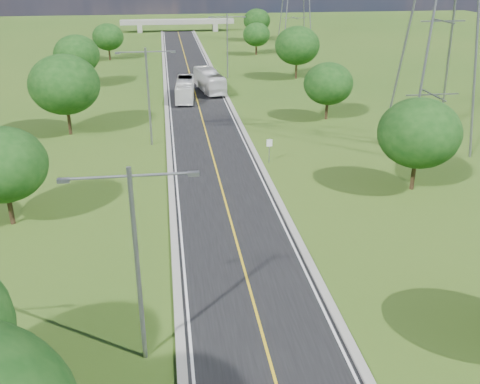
% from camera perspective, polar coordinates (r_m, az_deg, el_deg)
% --- Properties ---
extents(ground, '(260.00, 260.00, 0.00)m').
position_cam_1_polar(ground, '(71.73, -4.41, 9.04)').
color(ground, '#2E5317').
rests_on(ground, ground).
extents(road, '(8.00, 150.00, 0.06)m').
position_cam_1_polar(road, '(77.53, -4.73, 10.16)').
color(road, black).
rests_on(road, ground).
extents(curb_left, '(0.50, 150.00, 0.22)m').
position_cam_1_polar(curb_left, '(77.39, -7.92, 10.06)').
color(curb_left, gray).
rests_on(curb_left, ground).
extents(curb_right, '(0.50, 150.00, 0.22)m').
position_cam_1_polar(curb_right, '(77.87, -1.56, 10.35)').
color(curb_right, gray).
rests_on(curb_right, ground).
extents(speed_limit_sign, '(0.55, 0.09, 2.40)m').
position_cam_1_polar(speed_limit_sign, '(50.94, 3.15, 4.83)').
color(speed_limit_sign, slate).
rests_on(speed_limit_sign, ground).
extents(overpass, '(30.00, 3.00, 3.20)m').
position_cam_1_polar(overpass, '(150.17, -6.68, 17.53)').
color(overpass, gray).
rests_on(overpass, ground).
extents(streetlight_near_left, '(5.90, 0.25, 10.00)m').
position_cam_1_polar(streetlight_near_left, '(24.53, -11.02, -6.26)').
color(streetlight_near_left, slate).
rests_on(streetlight_near_left, ground).
extents(streetlight_mid_left, '(5.90, 0.25, 10.00)m').
position_cam_1_polar(streetlight_mid_left, '(55.65, -9.78, 10.80)').
color(streetlight_mid_left, slate).
rests_on(streetlight_mid_left, ground).
extents(streetlight_far_right, '(5.90, 0.25, 10.00)m').
position_cam_1_polar(streetlight_far_right, '(88.73, -1.36, 15.83)').
color(streetlight_far_right, slate).
rests_on(streetlight_far_right, ground).
extents(power_tower_near, '(9.00, 6.40, 28.00)m').
position_cam_1_polar(power_tower_near, '(56.02, 21.06, 18.10)').
color(power_tower_near, slate).
rests_on(power_tower_near, ground).
extents(tree_lb, '(6.30, 6.30, 7.33)m').
position_cam_1_polar(tree_lb, '(41.31, -24.04, 2.67)').
color(tree_lb, black).
rests_on(tree_lb, ground).
extents(tree_lc, '(7.56, 7.56, 8.79)m').
position_cam_1_polar(tree_lc, '(61.52, -18.23, 10.84)').
color(tree_lc, black).
rests_on(tree_lc, ground).
extents(tree_ld, '(6.72, 6.72, 7.82)m').
position_cam_1_polar(tree_ld, '(85.26, -17.03, 13.85)').
color(tree_ld, black).
rests_on(tree_ld, ground).
extents(tree_le, '(5.88, 5.88, 6.84)m').
position_cam_1_polar(tree_le, '(108.65, -13.91, 15.76)').
color(tree_le, black).
rests_on(tree_le, ground).
extents(tree_rb, '(6.72, 6.72, 7.82)m').
position_cam_1_polar(tree_rb, '(46.12, 18.56, 5.98)').
color(tree_rb, black).
rests_on(tree_rb, ground).
extents(tree_rc, '(5.88, 5.88, 6.84)m').
position_cam_1_polar(tree_rc, '(65.70, 9.40, 11.33)').
color(tree_rc, black).
rests_on(tree_rc, ground).
extents(tree_rd, '(7.14, 7.14, 8.30)m').
position_cam_1_polar(tree_rd, '(88.84, 6.12, 15.27)').
color(tree_rd, black).
rests_on(tree_rd, ground).
extents(tree_re, '(5.46, 5.46, 6.35)m').
position_cam_1_polar(tree_re, '(111.78, 1.76, 16.45)').
color(tree_re, black).
rests_on(tree_re, ground).
extents(tree_rf, '(6.30, 6.30, 7.33)m').
position_cam_1_polar(tree_rf, '(131.89, 1.81, 17.82)').
color(tree_rf, black).
rests_on(tree_rf, ground).
extents(bus_outbound, '(4.10, 11.16, 3.04)m').
position_cam_1_polar(bus_outbound, '(80.15, -3.29, 11.78)').
color(bus_outbound, white).
rests_on(bus_outbound, road).
extents(bus_inbound, '(3.09, 10.03, 2.75)m').
position_cam_1_polar(bus_inbound, '(75.57, -5.88, 10.86)').
color(bus_inbound, white).
rests_on(bus_inbound, road).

